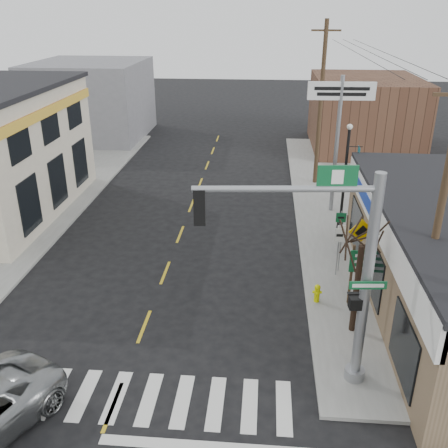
# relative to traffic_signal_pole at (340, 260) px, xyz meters

# --- Properties ---
(ground) EXTENTS (140.00, 140.00, 0.00)m
(ground) POSITION_rel_traffic_signal_pole_xyz_m (-6.38, -1.71, -4.22)
(ground) COLOR black
(ground) RESTS_ON ground
(sidewalk_right) EXTENTS (6.00, 38.00, 0.13)m
(sidewalk_right) POSITION_rel_traffic_signal_pole_xyz_m (2.62, 11.29, -4.16)
(sidewalk_right) COLOR gray
(sidewalk_right) RESTS_ON ground
(sidewalk_left) EXTENTS (6.00, 38.00, 0.13)m
(sidewalk_left) POSITION_rel_traffic_signal_pole_xyz_m (-15.38, 11.29, -4.16)
(sidewalk_left) COLOR gray
(sidewalk_left) RESTS_ON ground
(center_line) EXTENTS (0.12, 56.00, 0.01)m
(center_line) POSITION_rel_traffic_signal_pole_xyz_m (-6.38, 6.29, -4.22)
(center_line) COLOR gold
(center_line) RESTS_ON ground
(crosswalk) EXTENTS (11.00, 2.20, 0.01)m
(crosswalk) POSITION_rel_traffic_signal_pole_xyz_m (-6.38, -1.31, -4.22)
(crosswalk) COLOR silver
(crosswalk) RESTS_ON ground
(bldg_distant_right) EXTENTS (8.00, 10.00, 5.60)m
(bldg_distant_right) POSITION_rel_traffic_signal_pole_xyz_m (5.62, 28.29, -1.42)
(bldg_distant_right) COLOR brown
(bldg_distant_right) RESTS_ON ground
(bldg_distant_left) EXTENTS (9.00, 10.00, 6.40)m
(bldg_distant_left) POSITION_rel_traffic_signal_pole_xyz_m (-17.38, 30.29, -1.02)
(bldg_distant_left) COLOR slate
(bldg_distant_left) RESTS_ON ground
(traffic_signal_pole) EXTENTS (5.44, 0.40, 6.89)m
(traffic_signal_pole) POSITION_rel_traffic_signal_pole_xyz_m (0.00, 0.00, 0.00)
(traffic_signal_pole) COLOR gray
(traffic_signal_pole) RESTS_ON sidewalk_right
(guide_sign) EXTENTS (1.43, 0.13, 2.51)m
(guide_sign) POSITION_rel_traffic_signal_pole_xyz_m (1.82, 4.29, -2.46)
(guide_sign) COLOR #463320
(guide_sign) RESTS_ON sidewalk_right
(fire_hydrant) EXTENTS (0.23, 0.23, 0.75)m
(fire_hydrant) POSITION_rel_traffic_signal_pole_xyz_m (0.02, 4.31, -3.69)
(fire_hydrant) COLOR #C0CA00
(fire_hydrant) RESTS_ON sidewalk_right
(ped_crossing_sign) EXTENTS (1.07, 0.08, 2.76)m
(ped_crossing_sign) POSITION_rel_traffic_signal_pole_xyz_m (1.82, 6.24, -2.21)
(ped_crossing_sign) COLOR gray
(ped_crossing_sign) RESTS_ON sidewalk_right
(lamp_post) EXTENTS (0.71, 0.56, 5.44)m
(lamp_post) POSITION_rel_traffic_signal_pole_xyz_m (1.88, 11.52, -0.94)
(lamp_post) COLOR black
(lamp_post) RESTS_ON sidewalk_right
(dance_center_sign) EXTENTS (3.47, 0.22, 7.38)m
(dance_center_sign) POSITION_rel_traffic_signal_pole_xyz_m (1.63, 14.01, 1.41)
(dance_center_sign) COLOR gray
(dance_center_sign) RESTS_ON sidewalk_right
(bare_tree) EXTENTS (2.50, 2.50, 5.00)m
(bare_tree) POSITION_rel_traffic_signal_pole_xyz_m (1.12, 2.55, -0.16)
(bare_tree) COLOR black
(bare_tree) RESTS_ON sidewalk_right
(shrub_back) EXTENTS (1.20, 1.20, 0.90)m
(shrub_back) POSITION_rel_traffic_signal_pole_xyz_m (3.15, 6.65, -3.64)
(shrub_back) COLOR #163315
(shrub_back) RESTS_ON sidewalk_right
(utility_pole_near) EXTENTS (1.57, 0.23, 9.00)m
(utility_pole_near) POSITION_rel_traffic_signal_pole_xyz_m (3.12, 1.75, 0.52)
(utility_pole_near) COLOR #4A3A23
(utility_pole_near) RESTS_ON sidewalk_right
(utility_pole_far) EXTENTS (1.73, 0.26, 9.93)m
(utility_pole_far) POSITION_rel_traffic_signal_pole_xyz_m (1.12, 18.81, 1.00)
(utility_pole_far) COLOR #483321
(utility_pole_far) RESTS_ON sidewalk_right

